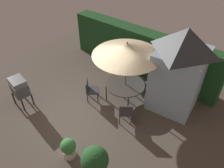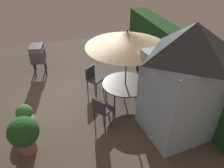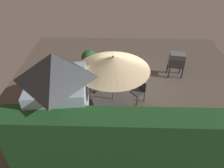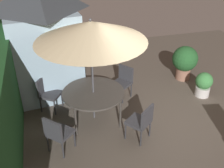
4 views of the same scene
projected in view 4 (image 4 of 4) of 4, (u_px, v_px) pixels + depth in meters
name	position (u px, v px, depth m)	size (l,w,h in m)	color
ground_plane	(156.00, 124.00, 6.62)	(11.00, 11.00, 0.00)	brown
garden_shed	(43.00, 39.00, 7.11)	(1.89, 2.05, 3.14)	#9EBCD1
patio_table	(93.00, 94.00, 6.47)	(1.49, 1.49, 0.76)	#47423D
patio_umbrella	(91.00, 31.00, 5.67)	(2.44, 2.44, 2.55)	#4C4C51
chair_near_shed	(57.00, 132.00, 5.55)	(0.65, 0.65, 0.90)	#38383D
chair_far_side	(142.00, 121.00, 5.89)	(0.65, 0.65, 0.90)	#38383D
chair_toward_hedge	(123.00, 80.00, 7.40)	(0.65, 0.65, 0.90)	#38383D
chair_toward_house	(47.00, 92.00, 6.90)	(0.64, 0.64, 0.90)	#38383D
potted_plant_by_shed	(204.00, 84.00, 7.52)	(0.47, 0.47, 0.71)	silver
potted_plant_by_grill	(185.00, 61.00, 8.23)	(0.77, 0.77, 1.07)	#936651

